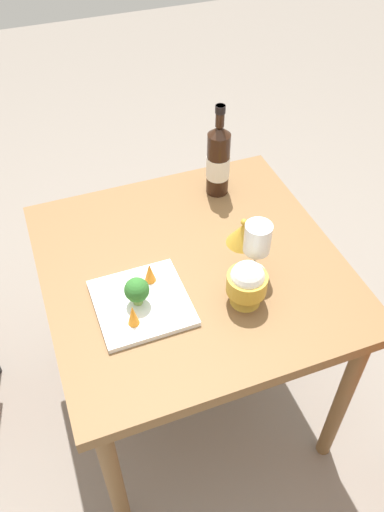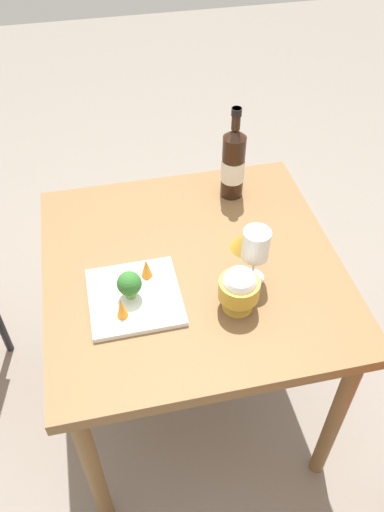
{
  "view_description": "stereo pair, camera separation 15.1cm",
  "coord_description": "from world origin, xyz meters",
  "px_view_note": "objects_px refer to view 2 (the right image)",
  "views": [
    {
      "loc": [
        -1.0,
        0.37,
        1.86
      ],
      "look_at": [
        0.0,
        0.0,
        0.79
      ],
      "focal_mm": 36.46,
      "sensor_mm": 36.0,
      "label": 1
    },
    {
      "loc": [
        -1.04,
        0.23,
        1.86
      ],
      "look_at": [
        0.0,
        0.0,
        0.79
      ],
      "focal_mm": 36.46,
      "sensor_mm": 36.0,
      "label": 2
    }
  ],
  "objects_px": {
    "rice_bowl_lid": "(247,238)",
    "carrot_garnish_left": "(122,308)",
    "rice_bowl": "(239,288)",
    "broccoli_floret": "(129,284)",
    "wine_bottle": "(233,163)",
    "carrot_garnish_right": "(146,268)",
    "wine_glass": "(256,246)",
    "serving_plate": "(135,297)"
  },
  "relations": [
    {
      "from": "wine_glass",
      "to": "broccoli_floret",
      "type": "height_order",
      "value": "wine_glass"
    },
    {
      "from": "rice_bowl_lid",
      "to": "broccoli_floret",
      "type": "height_order",
      "value": "broccoli_floret"
    },
    {
      "from": "wine_bottle",
      "to": "rice_bowl",
      "type": "relative_size",
      "value": 2.27
    },
    {
      "from": "wine_bottle",
      "to": "broccoli_floret",
      "type": "relative_size",
      "value": 3.75
    },
    {
      "from": "broccoli_floret",
      "to": "carrot_garnish_left",
      "type": "distance_m",
      "value": 0.07
    },
    {
      "from": "rice_bowl",
      "to": "serving_plate",
      "type": "xyz_separation_m",
      "value": [
        0.09,
        0.27,
        -0.07
      ]
    },
    {
      "from": "wine_glass",
      "to": "carrot_garnish_right",
      "type": "xyz_separation_m",
      "value": [
        0.06,
        0.29,
        -0.08
      ]
    },
    {
      "from": "wine_glass",
      "to": "serving_plate",
      "type": "height_order",
      "value": "wine_glass"
    },
    {
      "from": "wine_bottle",
      "to": "carrot_garnish_right",
      "type": "relative_size",
      "value": 5.05
    },
    {
      "from": "wine_bottle",
      "to": "broccoli_floret",
      "type": "distance_m",
      "value": 0.56
    },
    {
      "from": "rice_bowl_lid",
      "to": "carrot_garnish_right",
      "type": "distance_m",
      "value": 0.32
    },
    {
      "from": "wine_glass",
      "to": "serving_plate",
      "type": "xyz_separation_m",
      "value": [
        -0.01,
        0.34,
        -0.12
      ]
    },
    {
      "from": "rice_bowl",
      "to": "serving_plate",
      "type": "relative_size",
      "value": 0.56
    },
    {
      "from": "wine_glass",
      "to": "carrot_garnish_left",
      "type": "bearing_deg",
      "value": 100.61
    },
    {
      "from": "serving_plate",
      "to": "broccoli_floret",
      "type": "height_order",
      "value": "broccoli_floret"
    },
    {
      "from": "rice_bowl",
      "to": "carrot_garnish_left",
      "type": "height_order",
      "value": "rice_bowl"
    },
    {
      "from": "rice_bowl_lid",
      "to": "carrot_garnish_right",
      "type": "bearing_deg",
      "value": 101.74
    },
    {
      "from": "wine_bottle",
      "to": "rice_bowl",
      "type": "bearing_deg",
      "value": 166.64
    },
    {
      "from": "rice_bowl",
      "to": "carrot_garnish_right",
      "type": "height_order",
      "value": "rice_bowl"
    },
    {
      "from": "wine_bottle",
      "to": "carrot_garnish_right",
      "type": "xyz_separation_m",
      "value": [
        -0.33,
        0.34,
        -0.08
      ]
    },
    {
      "from": "rice_bowl_lid",
      "to": "broccoli_floret",
      "type": "relative_size",
      "value": 1.17
    },
    {
      "from": "carrot_garnish_right",
      "to": "carrot_garnish_left",
      "type": "bearing_deg",
      "value": 146.82
    },
    {
      "from": "wine_glass",
      "to": "serving_plate",
      "type": "relative_size",
      "value": 0.71
    },
    {
      "from": "carrot_garnish_right",
      "to": "wine_bottle",
      "type": "bearing_deg",
      "value": -45.86
    },
    {
      "from": "wine_bottle",
      "to": "rice_bowl_lid",
      "type": "relative_size",
      "value": 3.21
    },
    {
      "from": "wine_bottle",
      "to": "serving_plate",
      "type": "distance_m",
      "value": 0.56
    },
    {
      "from": "rice_bowl",
      "to": "serving_plate",
      "type": "height_order",
      "value": "rice_bowl"
    },
    {
      "from": "wine_bottle",
      "to": "carrot_garnish_right",
      "type": "distance_m",
      "value": 0.48
    },
    {
      "from": "wine_glass",
      "to": "rice_bowl",
      "type": "bearing_deg",
      "value": 142.89
    },
    {
      "from": "rice_bowl",
      "to": "carrot_garnish_left",
      "type": "relative_size",
      "value": 2.1
    },
    {
      "from": "rice_bowl",
      "to": "carrot_garnish_left",
      "type": "xyz_separation_m",
      "value": [
        0.02,
        0.31,
        -0.02
      ]
    },
    {
      "from": "wine_bottle",
      "to": "carrot_garnish_right",
      "type": "height_order",
      "value": "wine_bottle"
    },
    {
      "from": "rice_bowl_lid",
      "to": "carrot_garnish_left",
      "type": "distance_m",
      "value": 0.44
    },
    {
      "from": "wine_glass",
      "to": "serving_plate",
      "type": "distance_m",
      "value": 0.36
    },
    {
      "from": "wine_bottle",
      "to": "rice_bowl",
      "type": "xyz_separation_m",
      "value": [
        -0.48,
        0.11,
        -0.05
      ]
    },
    {
      "from": "broccoli_floret",
      "to": "carrot_garnish_right",
      "type": "distance_m",
      "value": 0.09
    },
    {
      "from": "wine_bottle",
      "to": "carrot_garnish_right",
      "type": "bearing_deg",
      "value": 134.14
    },
    {
      "from": "wine_bottle",
      "to": "carrot_garnish_left",
      "type": "relative_size",
      "value": 4.76
    },
    {
      "from": "rice_bowl",
      "to": "rice_bowl_lid",
      "type": "xyz_separation_m",
      "value": [
        0.22,
        -0.09,
        -0.04
      ]
    },
    {
      "from": "rice_bowl_lid",
      "to": "wine_bottle",
      "type": "bearing_deg",
      "value": -5.33
    },
    {
      "from": "rice_bowl",
      "to": "broccoli_floret",
      "type": "xyz_separation_m",
      "value": [
        0.08,
        0.28,
        -0.01
      ]
    },
    {
      "from": "serving_plate",
      "to": "rice_bowl",
      "type": "bearing_deg",
      "value": -107.68
    }
  ]
}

